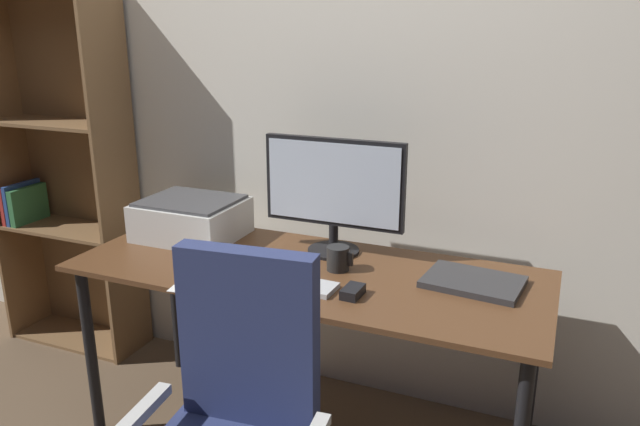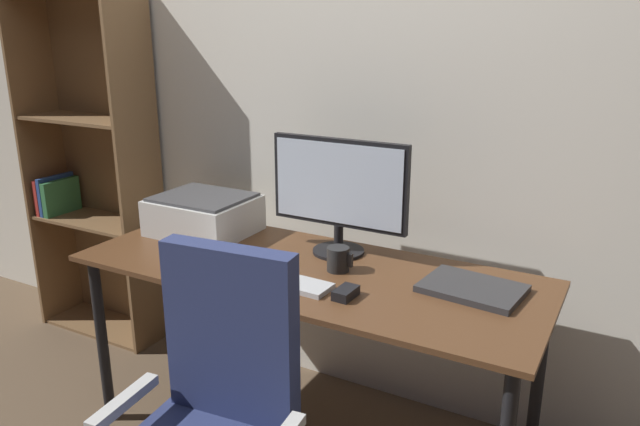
{
  "view_description": "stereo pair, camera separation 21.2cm",
  "coord_description": "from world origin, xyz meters",
  "px_view_note": "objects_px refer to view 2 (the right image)",
  "views": [
    {
      "loc": [
        0.84,
        -1.86,
        1.58
      ],
      "look_at": [
        0.06,
        0.0,
        0.96
      ],
      "focal_mm": 34.14,
      "sensor_mm": 36.0,
      "label": 1
    },
    {
      "loc": [
        1.03,
        -1.77,
        1.58
      ],
      "look_at": [
        0.06,
        0.0,
        0.96
      ],
      "focal_mm": 34.14,
      "sensor_mm": 36.0,
      "label": 2
    }
  ],
  "objects_px": {
    "monitor": "(339,189)",
    "keyboard": "(290,282)",
    "desk": "(307,289)",
    "laptop": "(472,288)",
    "mouse": "(346,293)",
    "coffee_mug": "(338,259)",
    "printer": "(204,214)",
    "bookshelf": "(94,171)"
  },
  "relations": [
    {
      "from": "keyboard",
      "to": "laptop",
      "type": "bearing_deg",
      "value": 26.19
    },
    {
      "from": "desk",
      "to": "coffee_mug",
      "type": "distance_m",
      "value": 0.17
    },
    {
      "from": "mouse",
      "to": "monitor",
      "type": "bearing_deg",
      "value": 123.01
    },
    {
      "from": "mouse",
      "to": "coffee_mug",
      "type": "height_order",
      "value": "coffee_mug"
    },
    {
      "from": "desk",
      "to": "printer",
      "type": "xyz_separation_m",
      "value": [
        -0.58,
        0.14,
        0.16
      ]
    },
    {
      "from": "monitor",
      "to": "bookshelf",
      "type": "relative_size",
      "value": 0.31
    },
    {
      "from": "desk",
      "to": "printer",
      "type": "relative_size",
      "value": 4.29
    },
    {
      "from": "printer",
      "to": "bookshelf",
      "type": "relative_size",
      "value": 0.23
    },
    {
      "from": "mouse",
      "to": "printer",
      "type": "bearing_deg",
      "value": 162.72
    },
    {
      "from": "coffee_mug",
      "to": "bookshelf",
      "type": "xyz_separation_m",
      "value": [
        -1.57,
        0.3,
        0.08
      ]
    },
    {
      "from": "monitor",
      "to": "coffee_mug",
      "type": "distance_m",
      "value": 0.28
    },
    {
      "from": "bookshelf",
      "to": "printer",
      "type": "bearing_deg",
      "value": -12.93
    },
    {
      "from": "coffee_mug",
      "to": "laptop",
      "type": "distance_m",
      "value": 0.47
    },
    {
      "from": "printer",
      "to": "keyboard",
      "type": "bearing_deg",
      "value": -25.73
    },
    {
      "from": "bookshelf",
      "to": "desk",
      "type": "bearing_deg",
      "value": -13.02
    },
    {
      "from": "desk",
      "to": "monitor",
      "type": "bearing_deg",
      "value": 80.97
    },
    {
      "from": "keyboard",
      "to": "coffee_mug",
      "type": "xyz_separation_m",
      "value": [
        0.08,
        0.19,
        0.04
      ]
    },
    {
      "from": "desk",
      "to": "laptop",
      "type": "height_order",
      "value": "laptop"
    },
    {
      "from": "monitor",
      "to": "coffee_mug",
      "type": "bearing_deg",
      "value": -62.77
    },
    {
      "from": "monitor",
      "to": "keyboard",
      "type": "bearing_deg",
      "value": -90.37
    },
    {
      "from": "desk",
      "to": "laptop",
      "type": "distance_m",
      "value": 0.6
    },
    {
      "from": "laptop",
      "to": "bookshelf",
      "type": "bearing_deg",
      "value": 179.26
    },
    {
      "from": "laptop",
      "to": "mouse",
      "type": "bearing_deg",
      "value": -138.55
    },
    {
      "from": "mouse",
      "to": "coffee_mug",
      "type": "relative_size",
      "value": 0.99
    },
    {
      "from": "bookshelf",
      "to": "coffee_mug",
      "type": "bearing_deg",
      "value": -10.94
    },
    {
      "from": "coffee_mug",
      "to": "monitor",
      "type": "bearing_deg",
      "value": 117.23
    },
    {
      "from": "monitor",
      "to": "keyboard",
      "type": "xyz_separation_m",
      "value": [
        -0.0,
        -0.35,
        -0.25
      ]
    },
    {
      "from": "mouse",
      "to": "bookshelf",
      "type": "bearing_deg",
      "value": 166.15
    },
    {
      "from": "desk",
      "to": "keyboard",
      "type": "height_order",
      "value": "keyboard"
    },
    {
      "from": "monitor",
      "to": "coffee_mug",
      "type": "xyz_separation_m",
      "value": [
        0.08,
        -0.16,
        -0.21
      ]
    },
    {
      "from": "monitor",
      "to": "bookshelf",
      "type": "height_order",
      "value": "bookshelf"
    },
    {
      "from": "laptop",
      "to": "bookshelf",
      "type": "height_order",
      "value": "bookshelf"
    },
    {
      "from": "monitor",
      "to": "coffee_mug",
      "type": "height_order",
      "value": "monitor"
    },
    {
      "from": "coffee_mug",
      "to": "laptop",
      "type": "bearing_deg",
      "value": 6.62
    },
    {
      "from": "monitor",
      "to": "printer",
      "type": "xyz_separation_m",
      "value": [
        -0.61,
        -0.06,
        -0.18
      ]
    },
    {
      "from": "desk",
      "to": "coffee_mug",
      "type": "relative_size",
      "value": 17.67
    },
    {
      "from": "laptop",
      "to": "coffee_mug",
      "type": "bearing_deg",
      "value": -167.17
    },
    {
      "from": "mouse",
      "to": "coffee_mug",
      "type": "distance_m",
      "value": 0.23
    },
    {
      "from": "monitor",
      "to": "printer",
      "type": "height_order",
      "value": "monitor"
    },
    {
      "from": "coffee_mug",
      "to": "printer",
      "type": "height_order",
      "value": "printer"
    },
    {
      "from": "mouse",
      "to": "coffee_mug",
      "type": "xyz_separation_m",
      "value": [
        -0.12,
        0.19,
        0.03
      ]
    },
    {
      "from": "keyboard",
      "to": "coffee_mug",
      "type": "bearing_deg",
      "value": 68.46
    }
  ]
}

